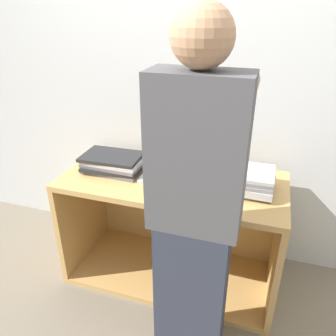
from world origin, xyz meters
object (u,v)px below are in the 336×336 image
at_px(laptop_open, 175,168).
at_px(laptop_stack_left, 114,163).
at_px(laptop_stack_right, 240,179).
at_px(person, 195,216).

relative_size(laptop_open, laptop_stack_left, 0.94).
bearing_deg(laptop_stack_right, laptop_stack_left, 179.96).
bearing_deg(laptop_stack_left, laptop_stack_right, -0.04).
bearing_deg(laptop_stack_right, person, -105.33).
distance_m(laptop_open, laptop_stack_left, 0.40).
xyz_separation_m(laptop_open, laptop_stack_left, (-0.40, -0.05, -0.00)).
distance_m(laptop_stack_left, laptop_stack_right, 0.81).
bearing_deg(person, laptop_stack_left, 141.83).
height_order(laptop_stack_right, person, person).
relative_size(laptop_open, laptop_stack_right, 0.94).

